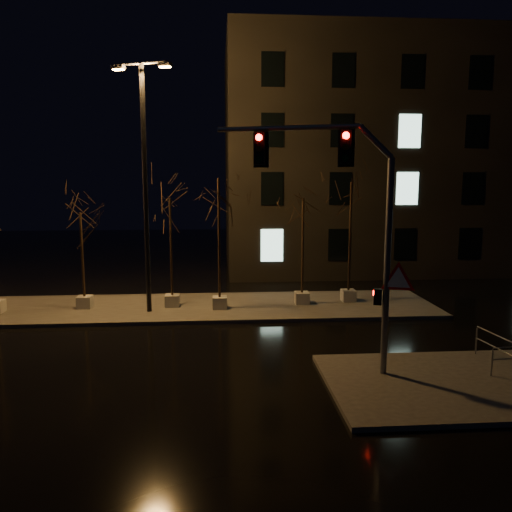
{
  "coord_description": "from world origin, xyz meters",
  "views": [
    {
      "loc": [
        0.9,
        -16.88,
        5.94
      ],
      "look_at": [
        2.46,
        3.89,
        2.8
      ],
      "focal_mm": 35.0,
      "sensor_mm": 36.0,
      "label": 1
    }
  ],
  "objects": [
    {
      "name": "traffic_signal_mast",
      "position": [
        4.7,
        -2.34,
        5.03
      ],
      "size": [
        5.78,
        2.06,
        7.43
      ],
      "rotation": [
        0.0,
        0.0,
        -0.32
      ],
      "color": "slate",
      "rests_on": "sidewalk_corner"
    },
    {
      "name": "building",
      "position": [
        14.0,
        18.0,
        7.5
      ],
      "size": [
        25.0,
        12.0,
        15.0
      ],
      "primitive_type": "cube",
      "color": "black",
      "rests_on": "ground"
    },
    {
      "name": "tree_2",
      "position": [
        -1.3,
        6.01,
        4.08
      ],
      "size": [
        1.8,
        1.8,
        5.17
      ],
      "color": "#A4A299",
      "rests_on": "median"
    },
    {
      "name": "ground",
      "position": [
        0.0,
        0.0,
        0.0
      ],
      "size": [
        90.0,
        90.0,
        0.0
      ],
      "primitive_type": "plane",
      "color": "black",
      "rests_on": "ground"
    },
    {
      "name": "guard_rail_b",
      "position": [
        9.63,
        -2.31,
        0.78
      ],
      "size": [
        0.28,
        2.06,
        0.98
      ],
      "rotation": [
        0.0,
        0.0,
        1.69
      ],
      "color": "slate",
      "rests_on": "sidewalk_corner"
    },
    {
      "name": "tree_4",
      "position": [
        4.81,
        6.07,
        4.05
      ],
      "size": [
        1.8,
        1.8,
        5.14
      ],
      "color": "#A4A299",
      "rests_on": "median"
    },
    {
      "name": "tree_3",
      "position": [
        0.9,
        5.44,
        4.77
      ],
      "size": [
        1.8,
        1.8,
        6.09
      ],
      "color": "#A4A299",
      "rests_on": "median"
    },
    {
      "name": "tree_5",
      "position": [
        7.16,
        6.43,
        4.62
      ],
      "size": [
        1.8,
        1.8,
        5.9
      ],
      "color": "#A4A299",
      "rests_on": "median"
    },
    {
      "name": "tree_1",
      "position": [
        -5.3,
        6.01,
        3.57
      ],
      "size": [
        1.8,
        1.8,
        4.51
      ],
      "color": "#A4A299",
      "rests_on": "median"
    },
    {
      "name": "median",
      "position": [
        0.0,
        6.0,
        0.07
      ],
      "size": [
        22.0,
        5.0,
        0.15
      ],
      "primitive_type": "cube",
      "color": "#403E39",
      "rests_on": "ground"
    },
    {
      "name": "streetlight_main",
      "position": [
        -2.25,
        5.17,
        6.33
      ],
      "size": [
        2.62,
        1.11,
        10.7
      ],
      "rotation": [
        0.0,
        0.0,
        -0.31
      ],
      "color": "black",
      "rests_on": "median"
    },
    {
      "name": "sidewalk_corner",
      "position": [
        7.5,
        -3.5,
        0.07
      ],
      "size": [
        7.0,
        5.0,
        0.15
      ],
      "primitive_type": "cube",
      "color": "#403E39",
      "rests_on": "ground"
    }
  ]
}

